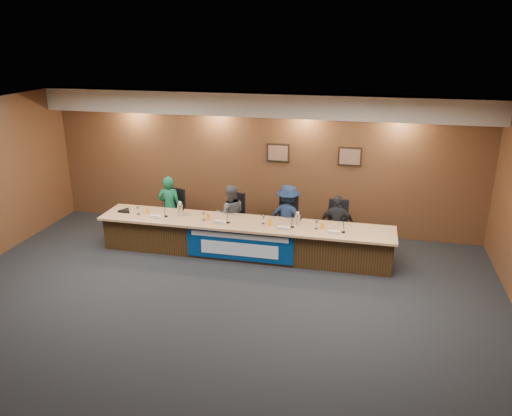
# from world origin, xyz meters

# --- Properties ---
(floor) EXTENTS (10.00, 10.00, 0.00)m
(floor) POSITION_xyz_m (0.00, 0.00, 0.00)
(floor) COLOR black
(floor) RESTS_ON ground
(ceiling) EXTENTS (10.00, 8.00, 0.04)m
(ceiling) POSITION_xyz_m (0.00, 0.00, 3.20)
(ceiling) COLOR silver
(ceiling) RESTS_ON wall_back
(wall_back) EXTENTS (10.00, 0.04, 3.20)m
(wall_back) POSITION_xyz_m (0.00, 4.00, 1.60)
(wall_back) COLOR #58331D
(wall_back) RESTS_ON floor
(soffit) EXTENTS (10.00, 0.50, 0.50)m
(soffit) POSITION_xyz_m (0.00, 3.75, 2.95)
(soffit) COLOR beige
(soffit) RESTS_ON wall_back
(dais_body) EXTENTS (6.00, 0.80, 0.70)m
(dais_body) POSITION_xyz_m (0.00, 2.40, 0.35)
(dais_body) COLOR #392310
(dais_body) RESTS_ON floor
(dais_top) EXTENTS (6.10, 0.95, 0.05)m
(dais_top) POSITION_xyz_m (0.00, 2.35, 0.72)
(dais_top) COLOR tan
(dais_top) RESTS_ON dais_body
(banner) EXTENTS (2.20, 0.02, 0.65)m
(banner) POSITION_xyz_m (0.00, 1.99, 0.38)
(banner) COLOR navy
(banner) RESTS_ON dais_body
(banner_text_upper) EXTENTS (2.00, 0.01, 0.10)m
(banner_text_upper) POSITION_xyz_m (0.00, 1.97, 0.58)
(banner_text_upper) COLOR silver
(banner_text_upper) RESTS_ON banner
(banner_text_lower) EXTENTS (1.60, 0.01, 0.28)m
(banner_text_lower) POSITION_xyz_m (0.00, 1.97, 0.30)
(banner_text_lower) COLOR silver
(banner_text_lower) RESTS_ON banner
(wall_photo_left) EXTENTS (0.52, 0.04, 0.42)m
(wall_photo_left) POSITION_xyz_m (0.40, 3.97, 1.85)
(wall_photo_left) COLOR black
(wall_photo_left) RESTS_ON wall_back
(wall_photo_right) EXTENTS (0.52, 0.04, 0.42)m
(wall_photo_right) POSITION_xyz_m (2.00, 3.97, 1.85)
(wall_photo_right) COLOR black
(wall_photo_right) RESTS_ON wall_back
(panelist_a) EXTENTS (0.55, 0.39, 1.43)m
(panelist_a) POSITION_xyz_m (-1.87, 2.96, 0.72)
(panelist_a) COLOR #0D4F2F
(panelist_a) RESTS_ON floor
(panelist_b) EXTENTS (0.77, 0.68, 1.33)m
(panelist_b) POSITION_xyz_m (-0.45, 2.96, 0.66)
(panelist_b) COLOR #494A4D
(panelist_b) RESTS_ON floor
(panelist_c) EXTENTS (1.01, 0.73, 1.41)m
(panelist_c) POSITION_xyz_m (0.82, 2.96, 0.71)
(panelist_c) COLOR #111E39
(panelist_c) RESTS_ON floor
(panelist_d) EXTENTS (0.74, 0.31, 1.26)m
(panelist_d) POSITION_xyz_m (1.86, 2.96, 0.63)
(panelist_d) COLOR black
(panelist_d) RESTS_ON floor
(office_chair_a) EXTENTS (0.61, 0.61, 0.08)m
(office_chair_a) POSITION_xyz_m (-1.87, 3.06, 0.48)
(office_chair_a) COLOR black
(office_chair_a) RESTS_ON floor
(office_chair_b) EXTENTS (0.58, 0.58, 0.08)m
(office_chair_b) POSITION_xyz_m (-0.45, 3.06, 0.48)
(office_chair_b) COLOR black
(office_chair_b) RESTS_ON floor
(office_chair_c) EXTENTS (0.56, 0.56, 0.08)m
(office_chair_c) POSITION_xyz_m (0.82, 3.06, 0.48)
(office_chair_c) COLOR black
(office_chair_c) RESTS_ON floor
(office_chair_d) EXTENTS (0.49, 0.49, 0.08)m
(office_chair_d) POSITION_xyz_m (1.86, 3.06, 0.48)
(office_chair_d) COLOR black
(office_chair_d) RESTS_ON floor
(nameplate_a) EXTENTS (0.24, 0.08, 0.10)m
(nameplate_a) POSITION_xyz_m (-1.86, 2.12, 0.80)
(nameplate_a) COLOR white
(nameplate_a) RESTS_ON dais_top
(microphone_a) EXTENTS (0.07, 0.07, 0.02)m
(microphone_a) POSITION_xyz_m (-1.67, 2.28, 0.76)
(microphone_a) COLOR black
(microphone_a) RESTS_ON dais_top
(juice_glass_a) EXTENTS (0.06, 0.06, 0.15)m
(juice_glass_a) POSITION_xyz_m (-2.12, 2.34, 0.82)
(juice_glass_a) COLOR orange
(juice_glass_a) RESTS_ON dais_top
(water_glass_a) EXTENTS (0.08, 0.08, 0.18)m
(water_glass_a) POSITION_xyz_m (-2.30, 2.28, 0.84)
(water_glass_a) COLOR silver
(water_glass_a) RESTS_ON dais_top
(nameplate_b) EXTENTS (0.24, 0.08, 0.10)m
(nameplate_b) POSITION_xyz_m (-0.45, 2.11, 0.80)
(nameplate_b) COLOR white
(nameplate_b) RESTS_ON dais_top
(microphone_b) EXTENTS (0.07, 0.07, 0.02)m
(microphone_b) POSITION_xyz_m (-0.29, 2.22, 0.76)
(microphone_b) COLOR black
(microphone_b) RESTS_ON dais_top
(juice_glass_b) EXTENTS (0.06, 0.06, 0.15)m
(juice_glass_b) POSITION_xyz_m (-0.74, 2.28, 0.82)
(juice_glass_b) COLOR orange
(juice_glass_b) RESTS_ON dais_top
(water_glass_b) EXTENTS (0.08, 0.08, 0.18)m
(water_glass_b) POSITION_xyz_m (-0.83, 2.27, 0.84)
(water_glass_b) COLOR silver
(water_glass_b) RESTS_ON dais_top
(nameplate_c) EXTENTS (0.24, 0.08, 0.10)m
(nameplate_c) POSITION_xyz_m (0.86, 2.09, 0.80)
(nameplate_c) COLOR white
(nameplate_c) RESTS_ON dais_top
(microphone_c) EXTENTS (0.07, 0.07, 0.02)m
(microphone_c) POSITION_xyz_m (1.02, 2.28, 0.76)
(microphone_c) COLOR black
(microphone_c) RESTS_ON dais_top
(juice_glass_c) EXTENTS (0.06, 0.06, 0.15)m
(juice_glass_c) POSITION_xyz_m (0.57, 2.27, 0.82)
(juice_glass_c) COLOR orange
(juice_glass_c) RESTS_ON dais_top
(water_glass_c) EXTENTS (0.08, 0.08, 0.18)m
(water_glass_c) POSITION_xyz_m (0.42, 2.34, 0.84)
(water_glass_c) COLOR silver
(water_glass_c) RESTS_ON dais_top
(nameplate_d) EXTENTS (0.24, 0.08, 0.10)m
(nameplate_d) POSITION_xyz_m (1.85, 2.09, 0.80)
(nameplate_d) COLOR white
(nameplate_d) RESTS_ON dais_top
(microphone_d) EXTENTS (0.07, 0.07, 0.02)m
(microphone_d) POSITION_xyz_m (2.03, 2.23, 0.76)
(microphone_d) COLOR black
(microphone_d) RESTS_ON dais_top
(juice_glass_d) EXTENTS (0.06, 0.06, 0.15)m
(juice_glass_d) POSITION_xyz_m (1.61, 2.31, 0.82)
(juice_glass_d) COLOR orange
(juice_glass_d) RESTS_ON dais_top
(water_glass_d) EXTENTS (0.08, 0.08, 0.18)m
(water_glass_d) POSITION_xyz_m (1.50, 2.30, 0.84)
(water_glass_d) COLOR silver
(water_glass_d) RESTS_ON dais_top
(carafe_left) EXTENTS (0.12, 0.12, 0.26)m
(carafe_left) POSITION_xyz_m (-1.39, 2.41, 0.88)
(carafe_left) COLOR silver
(carafe_left) RESTS_ON dais_top
(carafe_right) EXTENTS (0.12, 0.12, 0.22)m
(carafe_right) POSITION_xyz_m (1.10, 2.45, 0.86)
(carafe_right) COLOR silver
(carafe_right) RESTS_ON dais_top
(speakerphone) EXTENTS (0.32, 0.32, 0.05)m
(speakerphone) POSITION_xyz_m (-2.65, 2.36, 0.78)
(speakerphone) COLOR black
(speakerphone) RESTS_ON dais_top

